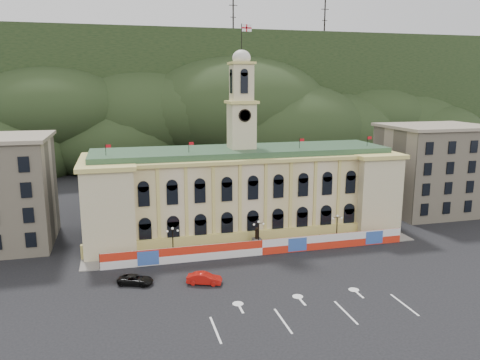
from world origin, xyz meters
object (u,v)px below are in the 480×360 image
object	(u,v)px
statue	(257,242)
lamp_center	(259,233)
black_suv	(136,280)
red_sedan	(204,278)

from	to	relation	value
statue	lamp_center	xyz separation A→B (m)	(0.00, -1.00, 1.89)
lamp_center	black_suv	distance (m)	21.93
statue	black_suv	xyz separation A→B (m)	(-20.13, -9.37, -0.52)
lamp_center	red_sedan	size ratio (longest dim) A/B	1.02
lamp_center	red_sedan	xyz separation A→B (m)	(-10.99, -10.61, -2.29)
statue	lamp_center	distance (m)	2.14
statue	lamp_center	bearing A→B (deg)	-90.00
lamp_center	statue	bearing A→B (deg)	90.00
red_sedan	statue	bearing A→B (deg)	-22.75
statue	red_sedan	distance (m)	15.99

